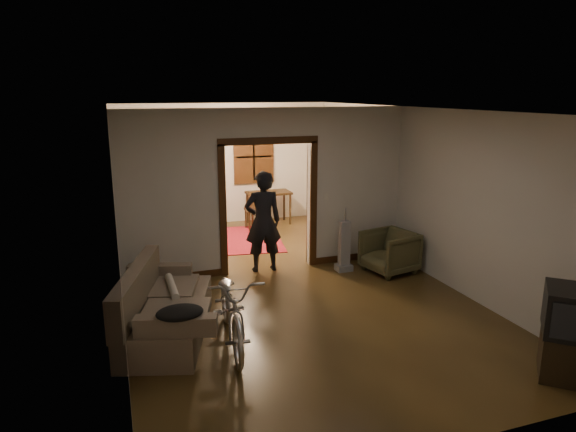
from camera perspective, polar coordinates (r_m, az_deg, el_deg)
name	(u,v)px	position (r m, az deg, el deg)	size (l,w,h in m)	color
floor	(282,283)	(8.49, -0.67, -7.44)	(5.00, 8.50, 0.01)	#362611
ceiling	(282,109)	(7.92, -0.73, 11.82)	(5.00, 8.50, 0.01)	white
wall_back	(224,164)	(12.13, -7.09, 5.75)	(5.00, 0.02, 2.80)	beige
wall_left	(115,211)	(7.69, -18.66, 0.50)	(0.02, 8.50, 2.80)	beige
wall_right	(419,190)	(9.17, 14.31, 2.85)	(0.02, 8.50, 2.80)	beige
partition_wall	(268,191)	(8.79, -2.24, 2.80)	(5.00, 0.14, 2.80)	beige
door_casing	(268,208)	(8.85, -2.23, 0.90)	(1.74, 0.20, 2.32)	#361D0C
far_window	(254,157)	(12.24, -3.84, 6.60)	(0.98, 0.06, 1.28)	black
chandelier	(242,128)	(10.34, -5.16, 9.72)	(0.24, 0.24, 0.24)	#FFE0A5
light_switch	(326,196)	(9.10, 4.24, 2.20)	(0.08, 0.01, 0.12)	silver
sofa	(167,300)	(6.80, -13.28, -9.12)	(0.91, 2.02, 0.93)	brown
rolled_paper	(172,286)	(7.07, -12.77, -7.64)	(0.10, 0.10, 0.80)	beige
jacket	(180,313)	(5.89, -11.94, -10.46)	(0.52, 0.39, 0.15)	black
bicycle	(232,306)	(6.44, -6.25, -9.96)	(0.64, 1.84, 0.97)	silver
armchair	(389,252)	(9.03, 11.19, -3.93)	(0.78, 0.80, 0.73)	#4A4729
tv_stand	(566,356)	(6.55, 28.46, -13.48)	(0.56, 0.51, 0.51)	black
crt_tv	(572,312)	(6.35, 28.99, -9.30)	(0.59, 0.53, 0.51)	black
vacuum	(344,246)	(8.96, 6.26, -3.34)	(0.27, 0.22, 0.89)	gray
person	(263,222)	(8.82, -2.79, -0.62)	(0.64, 0.42, 1.76)	black
oriental_rug	(242,239)	(10.90, -5.13, -2.60)	(1.59, 2.09, 0.02)	maroon
locker	(164,194)	(11.45, -13.62, 2.43)	(0.90, 0.50, 1.79)	#24331E
globe	(161,145)	(11.30, -13.92, 7.63)	(0.26, 0.26, 0.26)	#1E5972
desk	(269,208)	(12.09, -2.16, 0.88)	(1.02, 0.57, 0.75)	black
desk_chair	(255,210)	(11.58, -3.70, 0.72)	(0.41, 0.41, 0.92)	black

